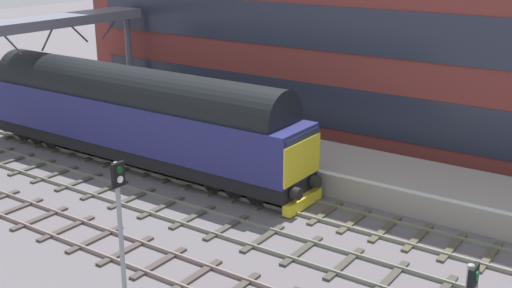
{
  "coord_description": "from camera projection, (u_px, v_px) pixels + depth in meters",
  "views": [
    {
      "loc": [
        -20.36,
        -16.49,
        10.28
      ],
      "look_at": [
        0.2,
        -2.2,
        2.19
      ],
      "focal_mm": 45.16,
      "sensor_mm": 36.0,
      "label": 1
    }
  ],
  "objects": [
    {
      "name": "overhead_footbridge",
      "position": [
        11.0,
        33.0,
        31.42
      ],
      "size": [
        15.95,
        2.0,
        6.34
      ],
      "color": "slate",
      "rests_on": "ground"
    },
    {
      "name": "track_main",
      "position": [
        212.0,
        183.0,
        28.01
      ],
      "size": [
        2.5,
        60.0,
        0.15
      ],
      "color": "gray",
      "rests_on": "ground"
    },
    {
      "name": "track_adjacent_far_west",
      "position": [
        95.0,
        239.0,
        22.82
      ],
      "size": [
        2.5,
        60.0,
        0.15
      ],
      "color": "gray",
      "rests_on": "ground"
    },
    {
      "name": "platform_number_sign",
      "position": [
        303.0,
        139.0,
        27.06
      ],
      "size": [
        0.1,
        0.44,
        1.75
      ],
      "color": "slate",
      "rests_on": "station_platform"
    },
    {
      "name": "track_adjacent_west",
      "position": [
        161.0,
        207.0,
        25.5
      ],
      "size": [
        2.5,
        60.0,
        0.15
      ],
      "color": "slate",
      "rests_on": "ground"
    },
    {
      "name": "ground_plane",
      "position": [
        212.0,
        184.0,
        28.03
      ],
      "size": [
        140.0,
        140.0,
        0.0
      ],
      "primitive_type": "plane",
      "color": "#5F595F",
      "rests_on": "ground"
    },
    {
      "name": "station_platform",
      "position": [
        259.0,
        152.0,
        30.69
      ],
      "size": [
        4.0,
        44.0,
        1.01
      ],
      "color": "#A19A91",
      "rests_on": "ground"
    },
    {
      "name": "waiting_passenger",
      "position": [
        198.0,
        115.0,
        31.43
      ],
      "size": [
        0.44,
        0.48,
        1.64
      ],
      "rotation": [
        0.0,
        0.0,
        1.94
      ],
      "color": "#2E2940",
      "rests_on": "station_platform"
    },
    {
      "name": "diesel_locomotive",
      "position": [
        133.0,
        113.0,
        29.75
      ],
      "size": [
        2.74,
        18.63,
        4.68
      ],
      "color": "black",
      "rests_on": "ground"
    },
    {
      "name": "signal_post_mid",
      "position": [
        120.0,
        216.0,
        18.31
      ],
      "size": [
        0.44,
        0.22,
        4.32
      ],
      "color": "gray",
      "rests_on": "ground"
    }
  ]
}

